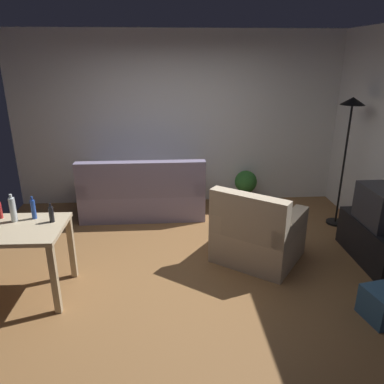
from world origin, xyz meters
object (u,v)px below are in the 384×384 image
at_px(tv, 383,206).
at_px(bottle_clear, 13,209).
at_px(tv_stand, 376,242).
at_px(bottle_blue, 33,209).
at_px(potted_plant, 246,185).
at_px(bottle_dark, 51,214).
at_px(desk, 2,238).
at_px(torchiere_lamp, 349,127).
at_px(armchair, 257,235).
at_px(couch, 143,196).
at_px(bottle_red, 0,210).

xyz_separation_m(tv, bottle_clear, (-3.98, -0.26, 0.19)).
height_order(tv_stand, bottle_blue, bottle_blue).
bearing_deg(bottle_clear, potted_plant, 37.54).
bearing_deg(bottle_dark, bottle_blue, 154.82).
bearing_deg(bottle_blue, desk, -143.18).
xyz_separation_m(potted_plant, bottle_blue, (-2.63, -2.10, 0.53)).
height_order(tv_stand, torchiere_lamp, torchiere_lamp).
xyz_separation_m(tv_stand, potted_plant, (-1.18, 1.89, 0.09)).
xyz_separation_m(desk, armchair, (2.66, 0.53, -0.33)).
height_order(tv, desk, tv).
relative_size(couch, desk, 1.51).
distance_m(tv_stand, bottle_red, 4.20).
distance_m(torchiere_lamp, bottle_blue, 4.04).
xyz_separation_m(desk, potted_plant, (2.89, 2.29, -0.32)).
xyz_separation_m(torchiere_lamp, bottle_clear, (-3.98, -1.32, -0.52)).
xyz_separation_m(couch, desk, (-1.25, -1.98, 0.34)).
bearing_deg(tv, bottle_red, 92.41).
relative_size(tv, bottle_blue, 2.53).
distance_m(tv, bottle_clear, 4.00).
relative_size(armchair, bottle_clear, 4.25).
distance_m(tv_stand, bottle_dark, 3.66).
bearing_deg(torchiere_lamp, couch, 169.51).
bearing_deg(couch, armchair, 134.28).
relative_size(tv_stand, bottle_red, 5.22).
relative_size(couch, tv, 3.06).
bearing_deg(bottle_clear, bottle_red, 152.52).
bearing_deg(tv, armchair, 84.98).
bearing_deg(armchair, torchiere_lamp, -109.77).
bearing_deg(potted_plant, bottle_red, -145.23).
bearing_deg(bottle_dark, tv, 4.79).
xyz_separation_m(tv_stand, armchair, (-1.41, 0.12, 0.08)).
xyz_separation_m(tv, potted_plant, (-1.18, 1.89, -0.37)).
height_order(tv_stand, bottle_dark, bottle_dark).
bearing_deg(couch, bottle_dark, 67.46).
xyz_separation_m(tv_stand, bottle_clear, (-3.98, -0.26, 0.65)).
relative_size(tv, bottle_clear, 2.08).
bearing_deg(bottle_dark, bottle_clear, 174.31).
height_order(torchiere_lamp, potted_plant, torchiere_lamp).
bearing_deg(torchiere_lamp, tv_stand, -90.00).
bearing_deg(desk, tv, 6.85).
bearing_deg(couch, tv, 150.85).
distance_m(armchair, bottle_clear, 2.66).
bearing_deg(torchiere_lamp, tv, -89.81).
height_order(potted_plant, bottle_dark, bottle_dark).
bearing_deg(bottle_clear, couch, 57.84).
bearing_deg(bottle_dark, couch, 67.46).
distance_m(tv, armchair, 1.47).
relative_size(couch, potted_plant, 3.22).
distance_m(torchiere_lamp, desk, 4.39).
bearing_deg(bottle_clear, tv, 3.79).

